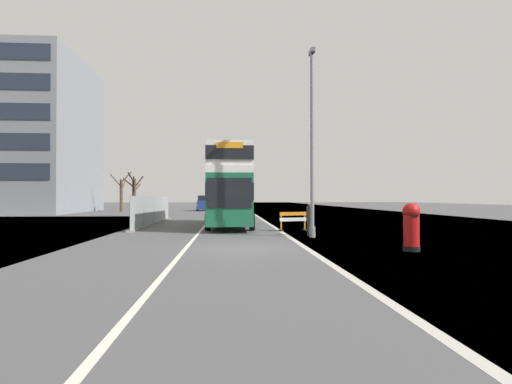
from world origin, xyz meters
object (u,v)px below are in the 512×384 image
object	(u,v)px
double_decker_bus	(231,186)
roadworks_barrier	(293,219)
car_oncoming_near	(236,205)
car_receding_mid	(230,205)
car_receding_far	(204,204)
lamppost_foreground	(312,148)
red_pillar_postbox	(411,225)
pedestrian_at_kerb	(310,219)

from	to	relation	value
double_decker_bus	roadworks_barrier	size ratio (longest dim) A/B	6.56
car_oncoming_near	car_receding_mid	size ratio (longest dim) A/B	1.11
car_receding_far	car_oncoming_near	bearing A→B (deg)	-72.28
lamppost_foreground	car_oncoming_near	distance (m)	25.90
red_pillar_postbox	car_receding_mid	world-z (taller)	car_receding_mid
lamppost_foreground	red_pillar_postbox	distance (m)	6.57
red_pillar_postbox	lamppost_foreground	bearing A→B (deg)	116.07
double_decker_bus	pedestrian_at_kerb	size ratio (longest dim) A/B	6.52
red_pillar_postbox	pedestrian_at_kerb	distance (m)	6.43
car_oncoming_near	pedestrian_at_kerb	bearing A→B (deg)	-82.57
double_decker_bus	pedestrian_at_kerb	world-z (taller)	double_decker_bus
car_receding_mid	roadworks_barrier	bearing A→B (deg)	-83.18
roadworks_barrier	pedestrian_at_kerb	xyz separation A→B (m)	(0.38, -2.94, 0.19)
double_decker_bus	car_oncoming_near	size ratio (longest dim) A/B	2.49
double_decker_bus	roadworks_barrier	world-z (taller)	double_decker_bus
pedestrian_at_kerb	car_receding_far	bearing A→B (deg)	101.13
car_oncoming_near	car_receding_mid	world-z (taller)	car_oncoming_near
red_pillar_postbox	car_receding_mid	distance (m)	38.16
lamppost_foreground	car_receding_far	xyz separation A→B (m)	(-7.40, 38.81, -3.23)
double_decker_bus	pedestrian_at_kerb	distance (m)	7.97
lamppost_foreground	red_pillar_postbox	xyz separation A→B (m)	(2.49, -5.09, -3.31)
double_decker_bus	red_pillar_postbox	size ratio (longest dim) A/B	6.43
double_decker_bus	lamppost_foreground	bearing A→B (deg)	-63.10
roadworks_barrier	lamppost_foreground	bearing A→B (deg)	-85.23
double_decker_bus	lamppost_foreground	xyz separation A→B (m)	(3.84, -7.57, 1.63)
roadworks_barrier	car_oncoming_near	size ratio (longest dim) A/B	0.38
double_decker_bus	red_pillar_postbox	xyz separation A→B (m)	(6.33, -12.67, -1.68)
roadworks_barrier	car_receding_mid	bearing A→B (deg)	96.82
double_decker_bus	roadworks_barrier	distance (m)	5.52
lamppost_foreground	pedestrian_at_kerb	world-z (taller)	lamppost_foreground
red_pillar_postbox	car_receding_far	bearing A→B (deg)	102.70
double_decker_bus	car_oncoming_near	bearing A→B (deg)	87.79
lamppost_foreground	pedestrian_at_kerb	size ratio (longest dim) A/B	5.33
red_pillar_postbox	car_oncoming_near	xyz separation A→B (m)	(-5.64, 30.60, 0.10)
car_receding_far	red_pillar_postbox	bearing A→B (deg)	-77.30
car_oncoming_near	car_receding_far	world-z (taller)	car_oncoming_near
roadworks_barrier	double_decker_bus	bearing A→B (deg)	133.05
red_pillar_postbox	pedestrian_at_kerb	xyz separation A→B (m)	(-2.43, 5.95, -0.09)
red_pillar_postbox	car_receding_mid	bearing A→B (deg)	99.42
lamppost_foreground	car_oncoming_near	size ratio (longest dim) A/B	2.04
car_receding_mid	car_receding_far	xyz separation A→B (m)	(-3.65, 6.26, 0.05)
lamppost_foreground	car_receding_mid	world-z (taller)	lamppost_foreground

